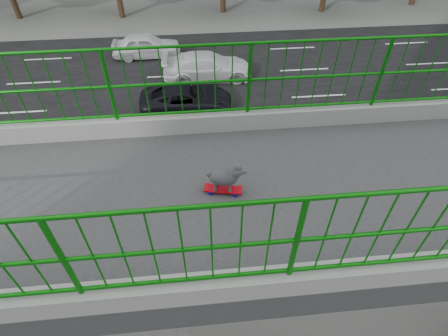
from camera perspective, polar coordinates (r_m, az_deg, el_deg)
road at (r=19.24m, az=-8.39°, el=10.20°), size 18.00×90.00×0.02m
footbridge at (r=6.20m, az=-14.45°, el=-16.12°), size 3.00×24.00×7.00m
railing at (r=4.65m, az=-18.69°, el=-3.37°), size 3.00×24.00×1.42m
skateboard at (r=4.63m, az=-0.15°, el=-3.50°), size 0.25×0.51×0.07m
poodle at (r=4.45m, az=0.19°, el=-1.39°), size 0.28×0.50×0.42m
car_0 at (r=13.54m, az=-14.13°, el=-3.99°), size 1.75×4.34×1.48m
car_1 at (r=15.90m, az=3.83°, el=5.46°), size 1.40×4.02×1.33m
car_2 at (r=18.36m, az=-6.10°, el=11.03°), size 2.16×4.68×1.30m
car_3 at (r=21.11m, az=-2.66°, el=16.12°), size 2.08×5.13×1.49m
car_4 at (r=24.15m, az=-12.47°, el=18.81°), size 1.70×4.24×1.44m
car_5 at (r=14.29m, az=17.20°, el=-1.79°), size 1.52×4.37×1.44m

